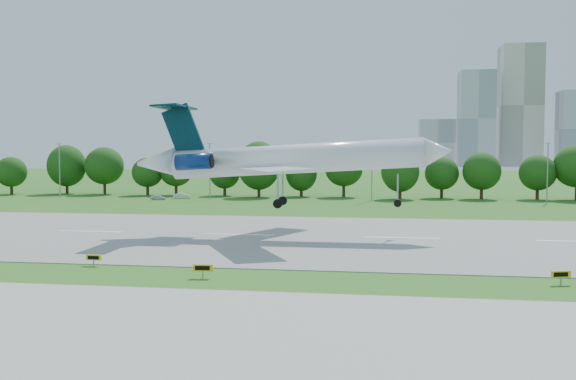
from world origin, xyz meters
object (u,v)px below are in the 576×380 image
object	(u,v)px
service_vehicle_a	(182,196)
airliner	(281,158)
taxi_sign_left	(203,268)
service_vehicle_b	(158,197)

from	to	relation	value
service_vehicle_a	airliner	bearing A→B (deg)	-166.50
service_vehicle_a	taxi_sign_left	bearing A→B (deg)	-175.98
taxi_sign_left	service_vehicle_b	xyz separation A→B (m)	(-33.69, 80.79, -0.32)
airliner	taxi_sign_left	bearing A→B (deg)	-96.30
airliner	service_vehicle_b	world-z (taller)	airliner
taxi_sign_left	service_vehicle_a	world-z (taller)	service_vehicle_a
airliner	service_vehicle_a	size ratio (longest dim) A/B	10.20
airliner	service_vehicle_a	distance (m)	66.80
service_vehicle_a	service_vehicle_b	bearing A→B (deg)	121.62
taxi_sign_left	service_vehicle_b	distance (m)	87.53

